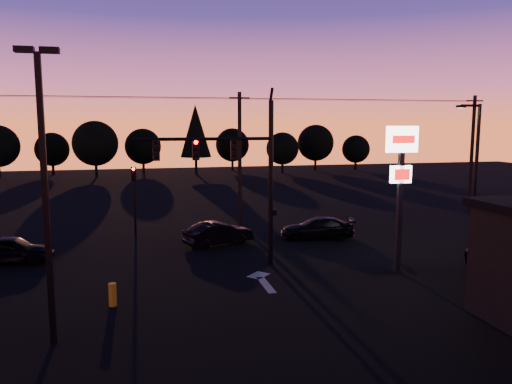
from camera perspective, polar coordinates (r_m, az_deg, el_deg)
ground at (r=20.86m, az=0.50°, el=-11.51°), size 120.00×120.00×0.00m
lane_arrow at (r=22.50m, az=0.73°, el=-10.03°), size 1.20×3.10×0.01m
traffic_signal_mast at (r=23.64m, az=-2.03°, el=3.04°), size 6.79×0.52×8.58m
secondary_signal at (r=30.86m, az=-13.75°, el=0.07°), size 0.30×0.31×4.35m
parking_lot_light at (r=16.43m, az=-23.03°, el=1.48°), size 1.25×0.30×9.14m
pylon_sign at (r=23.79m, az=16.24°, el=2.71°), size 1.50×0.28×6.80m
streetlight at (r=30.96m, az=23.73°, el=2.56°), size 1.55×0.35×8.00m
utility_pole_1 at (r=33.86m, az=-1.87°, el=3.91°), size 1.40×0.26×9.00m
utility_pole_2 at (r=41.38m, az=23.43°, el=3.98°), size 1.40×0.26×9.00m
power_wires at (r=33.82m, az=-1.90°, el=10.64°), size 36.00×1.22×0.07m
bollard at (r=20.14m, az=-16.07°, el=-11.21°), size 0.30×0.30×0.89m
tree_1 at (r=73.07m, az=-22.28°, el=4.53°), size 4.54×4.54×5.71m
tree_2 at (r=67.36m, az=-17.90°, el=5.30°), size 5.77×5.78×7.26m
tree_3 at (r=71.18m, az=-12.80°, el=5.10°), size 4.95×4.95×6.22m
tree_4 at (r=68.55m, az=-6.92°, el=6.96°), size 4.18×4.18×9.50m
tree_5 at (r=74.45m, az=-2.72°, el=5.39°), size 4.95×4.95×6.22m
tree_6 at (r=70.03m, az=3.04°, el=4.98°), size 4.54×4.54×5.71m
tree_7 at (r=74.73m, az=6.84°, el=5.60°), size 5.36×5.36×6.74m
tree_8 at (r=76.13m, az=11.34°, el=4.83°), size 4.12×4.12×5.19m
car_left at (r=27.77m, az=-26.26°, el=-5.93°), size 4.21×2.06×1.38m
car_mid at (r=28.76m, az=-4.29°, el=-4.73°), size 4.27×2.78×1.33m
car_right at (r=30.45m, az=7.01°, el=-4.11°), size 4.69×2.70×1.28m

